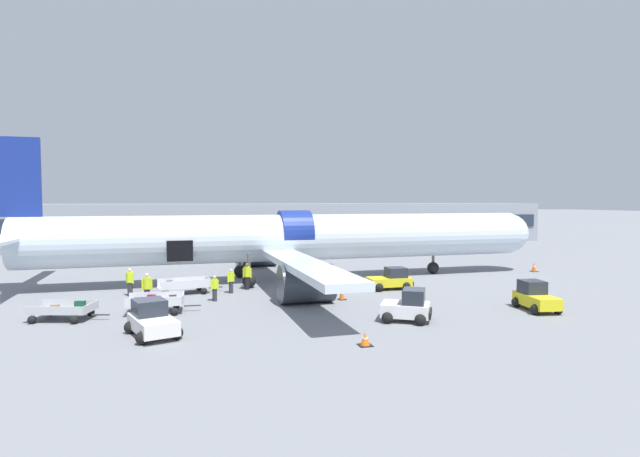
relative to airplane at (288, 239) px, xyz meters
name	(u,v)px	position (x,y,z in m)	size (l,w,h in m)	color
ground_plane	(343,286)	(3.07, -3.66, -3.07)	(500.00, 500.00, 0.00)	slate
terminal_strip	(261,224)	(3.07, 29.69, -0.30)	(80.93, 8.92, 5.55)	gray
airplane	(288,239)	(0.00, 0.00, 0.00)	(41.17, 33.06, 10.02)	silver
baggage_tug_lead	(408,307)	(2.92, -13.98, -2.39)	(2.89, 2.72, 1.60)	white
baggage_tug_mid	(152,320)	(-9.13, -13.26, -2.40)	(2.55, 3.46, 1.54)	silver
baggage_tug_rear	(391,280)	(5.81, -5.64, -2.44)	(2.99, 2.01, 1.46)	yellow
baggage_tug_spare	(535,298)	(10.70, -13.71, -2.41)	(2.10, 3.08, 1.56)	yellow
baggage_cart_loading	(186,286)	(-7.44, -3.38, -2.61)	(4.14, 2.22, 0.96)	silver
baggage_cart_queued	(157,303)	(-9.06, -8.63, -2.56)	(3.85, 2.21, 0.98)	silver
baggage_cart_empty	(65,311)	(-13.44, -8.95, -2.65)	(3.94, 2.60, 0.89)	#B7BABF
ground_crew_loader_a	(147,288)	(-9.69, -6.06, -2.13)	(0.61, 0.42, 1.79)	#2D2D33
ground_crew_loader_b	(130,281)	(-10.83, -3.22, -2.15)	(0.56, 0.56, 1.75)	#2D2D33
ground_crew_driver	(215,288)	(-5.88, -6.34, -2.26)	(0.52, 0.47, 1.54)	#2D2D33
ground_crew_supervisor	(247,276)	(-3.48, -3.02, -2.14)	(0.61, 0.53, 1.77)	black
ground_crew_helper	(231,280)	(-4.67, -4.05, -2.25)	(0.52, 0.49, 1.57)	#2D2D33
safety_cone_nose	(534,267)	(20.83, -1.39, -2.70)	(0.57, 0.57, 0.79)	black
safety_cone_engine_left	(365,339)	(-0.68, -17.36, -2.81)	(0.57, 0.57, 0.56)	black
safety_cone_wingtip	(342,294)	(1.51, -8.05, -2.76)	(0.48, 0.48, 0.68)	black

